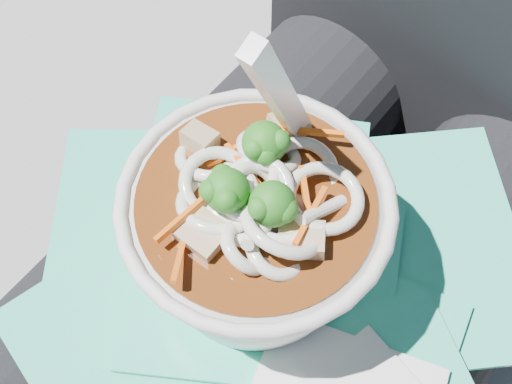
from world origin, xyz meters
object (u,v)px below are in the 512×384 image
Objects in this scene: stone_ledge at (336,309)px; person_body at (334,218)px; lap at (267,312)px; udon_bowl at (256,227)px; plastic_bag at (276,275)px.

stone_ledge is 0.33m from person_body.
lap is 0.48× the size of person_body.
lap is at bearing 38.05° from udon_bowl.
plastic_bag is (0.01, 0.00, 0.08)m from lap.
plastic_bag is at bearing -87.70° from stone_ledge.
stone_ledge is 0.48m from udon_bowl.
person_body is (0.00, 0.09, 0.02)m from lap.
person_body is 0.11m from plastic_bag.
udon_bowl reaches higher than stone_ledge.
stone_ledge is at bearing 87.46° from udon_bowl.
lap is 0.08m from plastic_bag.
stone_ledge is at bearing 92.30° from plastic_bag.
person_body is at bearing -90.00° from stone_ledge.
person_body is 2.49× the size of plastic_bag.
lap is 0.15m from udon_bowl.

